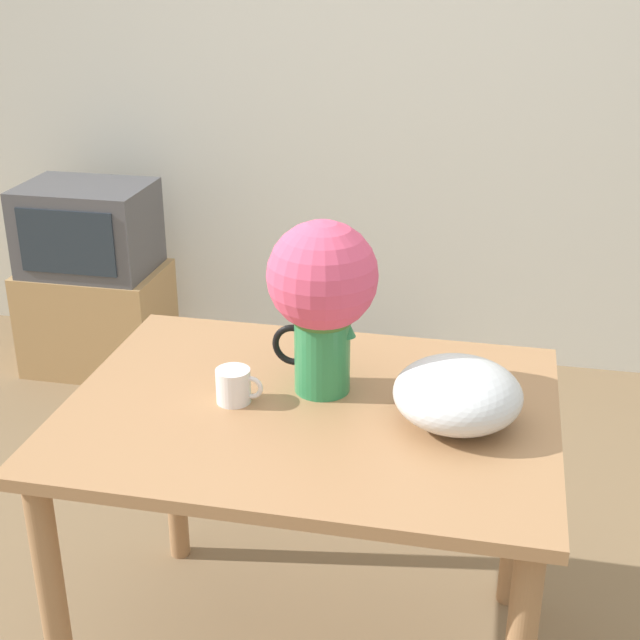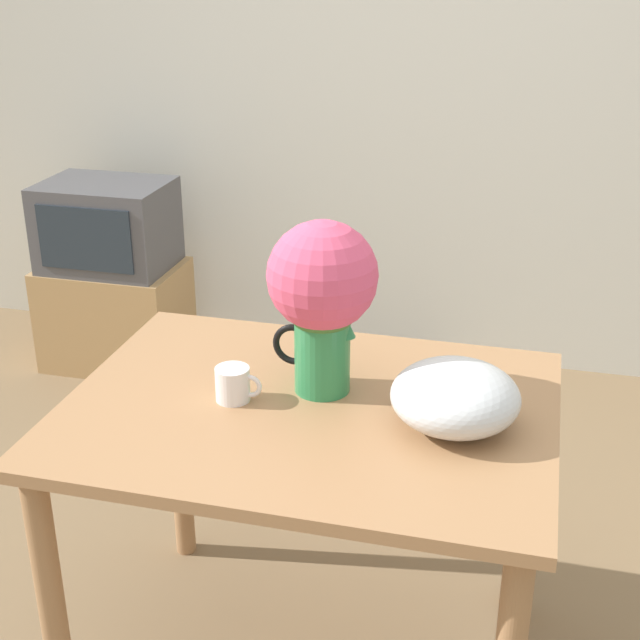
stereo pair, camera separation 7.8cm
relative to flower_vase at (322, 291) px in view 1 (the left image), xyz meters
The scene contains 7 objects.
wall_back 1.91m from the flower_vase, 89.25° to the left, with size 8.00×0.05×2.60m.
table 0.38m from the flower_vase, 97.50° to the right, with size 1.11×0.84×0.77m.
flower_vase is the anchor object (origin of this frame).
coffee_mug 0.30m from the flower_vase, 151.51° to the right, with size 0.11×0.08×0.08m.
white_bowl 0.38m from the flower_vase, 16.23° to the right, with size 0.28×0.28×0.14m.
tv_stand 2.11m from the flower_vase, 131.95° to the left, with size 0.59×0.40×0.45m.
tv_set 1.99m from the flower_vase, 132.00° to the left, with size 0.52×0.39×0.36m.
Camera 1 is at (0.36, -1.67, 1.76)m, focal length 50.00 mm.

